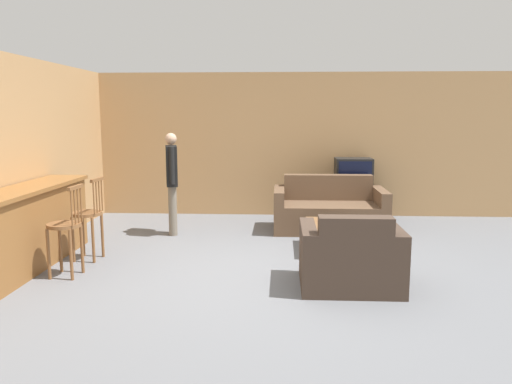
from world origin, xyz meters
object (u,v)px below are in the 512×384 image
Objects in this scene: armchair_near at (350,259)px; bar_chair_near at (66,230)px; coffee_table at (328,228)px; tv_unit at (352,205)px; couch_far at (329,211)px; bar_chair_mid at (88,218)px; person_by_window at (172,178)px; book_on_table at (335,221)px; tv at (353,174)px.

bar_chair_near is at bearing 176.31° from armchair_near.
coffee_table is 0.86× the size of tv_unit.
couch_far reaches higher than tv_unit.
person_by_window is (0.78, 1.41, 0.35)m from bar_chair_mid.
bar_chair_near reaches higher than armchair_near.
couch_far is 0.97m from tv_unit.
tv_unit is at bearing 81.80° from armchair_near.
coffee_table is at bearing 10.68° from bar_chair_mid.
bar_chair_mid is at bearing 164.71° from armchair_near.
tv_unit reaches higher than book_on_table.
bar_chair_near is 0.94× the size of tv_unit.
person_by_window reaches higher than tv.
bar_chair_mid is at bearing 90.00° from bar_chair_near.
coffee_table is at bearing -129.27° from book_on_table.
tv_unit is (0.49, 0.84, -0.04)m from couch_far.
book_on_table is (-0.02, -1.13, 0.08)m from couch_far.
tv_unit is 1.78× the size of tv.
coffee_table is (-0.11, 1.46, 0.01)m from armchair_near.
bar_chair_near is 0.67m from bar_chair_mid.
bar_chair_near reaches higher than couch_far.
bar_chair_near reaches higher than coffee_table.
bar_chair_mid is 5.73× the size of book_on_table.
person_by_window is (-2.46, -0.43, 0.58)m from couch_far.
tv is at bearing 35.74° from bar_chair_mid.
bar_chair_near is 0.67× the size of person_by_window.
bar_chair_mid is 1.67× the size of tv.
tv_unit is at bearing 75.35° from book_on_table.
couch_far is at bearing 9.98° from person_by_window.
tv reaches higher than bar_chair_mid.
tv is at bearing 75.33° from book_on_table.
armchair_near is 5.75× the size of book_on_table.
couch_far is 1.82× the size of coffee_table.
couch_far is 1.27m from coffee_table.
bar_chair_near reaches higher than tv_unit.
armchair_near is 3.59m from tv_unit.
couch_far is 2.56m from person_by_window.
couch_far reaches higher than armchair_near.
bar_chair_near is 3.35m from coffee_table.
bar_chair_mid is 4.59m from tv_unit.
person_by_window is at bearing -156.73° from tv.
bar_chair_mid is 4.59m from tv.
book_on_table is at bearing -104.67° from tv.
person_by_window reaches higher than coffee_table.
bar_chair_mid reaches higher than couch_far.
bar_chair_mid is at bearing -167.40° from book_on_table.
person_by_window reaches higher than book_on_table.
tv is at bearing 73.46° from coffee_table.
tv is 0.40× the size of person_by_window.
bar_chair_mid is 3.29m from book_on_table.
coffee_table is 0.18m from book_on_table.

